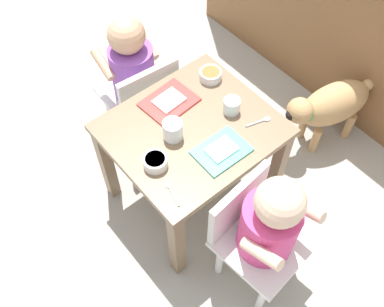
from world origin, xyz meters
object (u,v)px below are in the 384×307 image
Objects in this scene: seated_child_left at (134,70)px; spoon_by_left_tray at (171,191)px; cereal_bowl_right_side at (155,162)px; seated_child_right at (267,224)px; water_cup_right at (173,131)px; food_tray_right at (221,151)px; water_cup_left at (232,106)px; dog at (330,105)px; spoon_by_right_tray at (261,121)px; food_tray_left at (169,102)px; dining_table at (192,142)px; veggie_bowl_near at (211,75)px.

spoon_by_left_tray is (0.57, -0.25, 0.06)m from seated_child_left.
cereal_bowl_right_side is 0.82× the size of spoon_by_left_tray.
water_cup_right is at bearing -174.69° from seated_child_right.
food_tray_right is 0.18m from water_cup_left.
seated_child_right reaches higher than cereal_bowl_right_side.
spoon_by_right_tray is (-0.02, -0.45, 0.23)m from dog.
food_tray_right is (-0.27, 0.05, 0.06)m from seated_child_right.
seated_child_left is 1.46× the size of dog.
water_cup_right is at bearing 140.14° from spoon_by_left_tray.
spoon_by_right_tray is at bearing 34.93° from food_tray_left.
dining_table is at bearing -123.56° from spoon_by_right_tray.
food_tray_left is at bearing -114.48° from dog.
spoon_by_right_tray is at bearing 24.41° from water_cup_left.
water_cup_left is (0.03, 0.16, 0.11)m from dining_table.
dining_table is 9.36× the size of water_cup_left.
food_tray_left is 2.02× the size of spoon_by_left_tray.
food_tray_left is 0.16m from water_cup_right.
food_tray_right reaches higher than spoon_by_right_tray.
food_tray_left is at bearing -139.81° from water_cup_left.
seated_child_left is at bearing -163.08° from spoon_by_right_tray.
food_tray_left is 1.10× the size of food_tray_right.
spoon_by_left_tray is (-0.26, -0.18, 0.06)m from seated_child_right.
water_cup_right reaches higher than food_tray_left.
food_tray_right is (0.28, -0.00, -0.00)m from food_tray_left.
water_cup_left is at bearing 78.64° from dining_table.
water_cup_right is (-0.15, -0.09, 0.03)m from food_tray_right.
water_cup_right is (0.13, -0.09, 0.03)m from food_tray_left.
dog is at bearing 65.52° from food_tray_left.
dining_table is 0.19m from water_cup_left.
spoon_by_left_tray is (0.29, -0.42, -0.02)m from veggie_bowl_near.
seated_child_right is 7.84× the size of cereal_bowl_right_side.
seated_child_right is 0.32m from spoon_by_left_tray.
seated_child_right is 0.41m from cereal_bowl_right_side.
food_tray_left is at bearing -5.65° from seated_child_left.
seated_child_left is 10.46× the size of water_cup_left.
dining_table is at bearing -101.36° from water_cup_left.
veggie_bowl_near reaches higher than spoon_by_right_tray.
spoon_by_left_tray is at bearing -89.70° from dog.
dog is 4.40× the size of spoon_by_right_tray.
dog is 5.37× the size of cereal_bowl_right_side.
seated_child_right is 1.46× the size of dog.
water_cup_right is (-0.04, -0.23, 0.01)m from water_cup_left.
spoon_by_left_tray is at bearing -37.08° from food_tray_left.
food_tray_right is at bearing -52.96° from water_cup_left.
veggie_bowl_near is 0.85× the size of spoon_by_left_tray.
food_tray_left reaches higher than spoon_by_right_tray.
cereal_bowl_right_side is 0.11m from spoon_by_left_tray.
veggie_bowl_near is at bearing 145.04° from food_tray_right.
seated_child_left is 0.62m from spoon_by_left_tray.
water_cup_right reaches higher than veggie_bowl_near.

